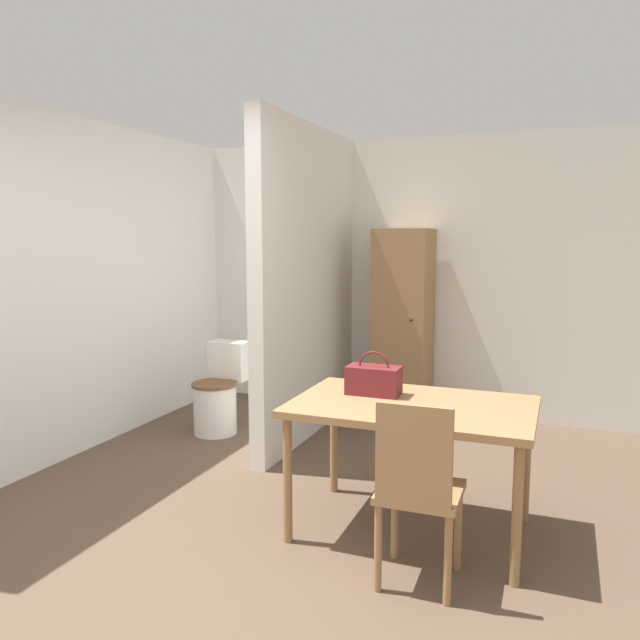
# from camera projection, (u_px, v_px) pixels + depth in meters

# --- Properties ---
(ground_plane) EXTENTS (16.00, 16.00, 0.00)m
(ground_plane) POSITION_uv_depth(u_px,v_px,m) (213.00, 595.00, 2.86)
(ground_plane) COLOR brown
(wall_back) EXTENTS (4.86, 0.12, 2.50)m
(wall_back) POSITION_uv_depth(u_px,v_px,m) (400.00, 277.00, 5.80)
(wall_back) COLOR white
(wall_back) RESTS_ON ground_plane
(wall_left) EXTENTS (0.12, 4.32, 2.50)m
(wall_left) POSITION_uv_depth(u_px,v_px,m) (101.00, 284.00, 4.94)
(wall_left) COLOR white
(wall_left) RESTS_ON ground_plane
(partition_wall) EXTENTS (0.12, 1.88, 2.50)m
(partition_wall) POSITION_uv_depth(u_px,v_px,m) (308.00, 283.00, 5.06)
(partition_wall) COLOR white
(partition_wall) RESTS_ON ground_plane
(dining_table) EXTENTS (1.29, 0.84, 0.73)m
(dining_table) POSITION_uv_depth(u_px,v_px,m) (412.00, 416.00, 3.39)
(dining_table) COLOR #997047
(dining_table) RESTS_ON ground_plane
(wooden_chair) EXTENTS (0.39, 0.39, 0.91)m
(wooden_chair) POSITION_uv_depth(u_px,v_px,m) (418.00, 487.00, 2.86)
(wooden_chair) COLOR #997047
(wooden_chair) RESTS_ON ground_plane
(toilet) EXTENTS (0.38, 0.53, 0.74)m
(toilet) POSITION_uv_depth(u_px,v_px,m) (219.00, 395.00, 5.21)
(toilet) COLOR white
(toilet) RESTS_ON ground_plane
(handbag) EXTENTS (0.30, 0.16, 0.25)m
(handbag) POSITION_uv_depth(u_px,v_px,m) (374.00, 380.00, 3.56)
(handbag) COLOR maroon
(handbag) RESTS_ON dining_table
(wooden_cabinet) EXTENTS (0.47, 0.49, 1.69)m
(wooden_cabinet) POSITION_uv_depth(u_px,v_px,m) (403.00, 325.00, 5.52)
(wooden_cabinet) COLOR #997047
(wooden_cabinet) RESTS_ON ground_plane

